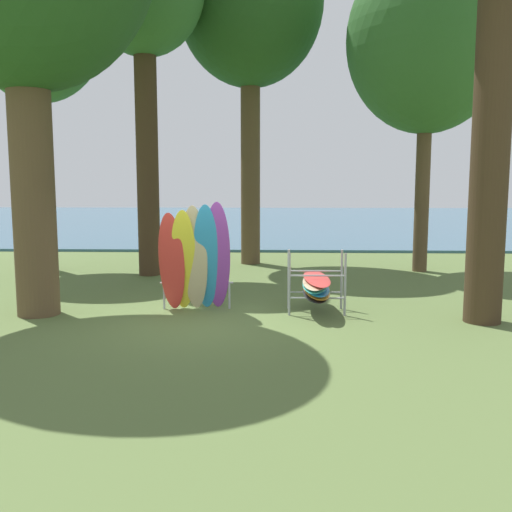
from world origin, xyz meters
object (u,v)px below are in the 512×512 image
(board_storage_rack, at_px, (316,285))
(tree_far_right_back, at_px, (250,4))
(tree_far_left_back, at_px, (35,26))
(leaning_board_pile, at_px, (195,260))
(tree_deep_back, at_px, (428,40))

(board_storage_rack, bearing_deg, tree_far_right_back, 103.09)
(tree_far_left_back, distance_m, tree_far_right_back, 6.38)
(tree_far_left_back, relative_size, leaning_board_pile, 4.14)
(tree_far_right_back, relative_size, leaning_board_pile, 4.77)
(tree_far_left_back, bearing_deg, tree_far_right_back, 14.94)
(tree_far_left_back, bearing_deg, leaning_board_pile, -45.75)
(tree_deep_back, distance_m, board_storage_rack, 8.93)
(tree_deep_back, relative_size, leaning_board_pile, 4.11)
(tree_far_left_back, distance_m, tree_deep_back, 11.20)
(tree_far_left_back, relative_size, tree_deep_back, 1.01)
(tree_far_right_back, xyz_separation_m, tree_deep_back, (5.10, -1.45, -1.44))
(tree_far_right_back, bearing_deg, board_storage_rack, -76.91)
(tree_far_right_back, height_order, board_storage_rack, tree_far_right_back)
(leaning_board_pile, bearing_deg, board_storage_rack, 0.60)
(leaning_board_pile, height_order, board_storage_rack, leaning_board_pile)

